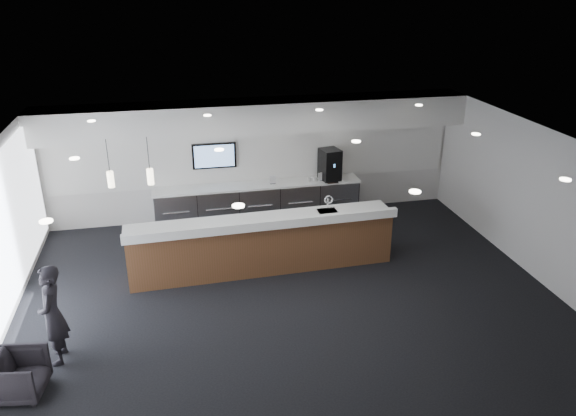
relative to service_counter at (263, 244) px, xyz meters
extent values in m
plane|color=black|center=(0.31, -1.14, -0.57)|extent=(10.00, 10.00, 0.00)
cube|color=black|center=(0.31, -1.14, 2.43)|extent=(10.00, 8.00, 0.02)
cube|color=silver|center=(0.31, 2.86, 0.93)|extent=(10.00, 0.02, 3.00)
cube|color=silver|center=(5.31, -1.14, 0.93)|extent=(0.02, 8.00, 3.00)
cube|color=silver|center=(0.31, 2.41, 2.08)|extent=(10.00, 0.90, 0.70)
cube|color=silver|center=(0.31, 2.83, 1.03)|extent=(9.80, 0.06, 1.40)
cube|color=gray|center=(0.31, 2.50, -0.12)|extent=(5.00, 0.60, 0.90)
cube|color=white|center=(0.31, 2.50, 0.35)|extent=(5.06, 0.66, 0.05)
cylinder|color=silver|center=(-1.69, 2.18, -0.08)|extent=(0.60, 0.02, 0.02)
cylinder|color=silver|center=(-0.69, 2.18, -0.08)|extent=(0.60, 0.02, 0.02)
cylinder|color=silver|center=(0.31, 2.18, -0.08)|extent=(0.60, 0.02, 0.02)
cylinder|color=silver|center=(1.31, 2.18, -0.08)|extent=(0.60, 0.02, 0.02)
cylinder|color=silver|center=(2.31, 2.18, -0.08)|extent=(0.60, 0.02, 0.02)
cube|color=black|center=(-0.69, 2.77, 1.08)|extent=(1.05, 0.07, 0.62)
cube|color=blue|center=(-0.69, 2.73, 1.08)|extent=(0.95, 0.01, 0.54)
cylinder|color=#F7E9C1|center=(-2.09, -0.34, 1.68)|extent=(0.12, 0.12, 0.30)
cylinder|color=#F7E9C1|center=(-2.79, -0.34, 1.68)|extent=(0.12, 0.12, 0.30)
cube|color=brown|center=(0.00, 0.01, -0.05)|extent=(5.40, 0.93, 1.05)
cube|color=white|center=(0.00, 0.01, 0.51)|extent=(5.48, 1.01, 0.06)
cube|color=white|center=(0.01, -0.41, 0.60)|extent=(5.46, 0.30, 0.18)
cylinder|color=silver|center=(1.41, 0.16, 0.68)|extent=(0.04, 0.04, 0.28)
torus|color=silver|center=(1.41, 0.10, 0.82)|extent=(0.19, 0.04, 0.19)
cube|color=black|center=(2.11, 2.47, 0.76)|extent=(0.53, 0.57, 0.77)
cube|color=silver|center=(2.11, 2.20, 0.39)|extent=(0.28, 0.12, 0.02)
cube|color=silver|center=(0.68, 2.44, 0.48)|extent=(0.15, 0.03, 0.21)
cube|color=silver|center=(1.88, 2.40, 0.48)|extent=(0.16, 0.06, 0.21)
imported|color=black|center=(-4.09, -3.00, -0.24)|extent=(0.82, 0.81, 0.67)
imported|color=black|center=(-3.66, -2.27, 0.25)|extent=(0.41, 0.61, 1.66)
imported|color=white|center=(2.15, 2.44, 0.42)|extent=(0.10, 0.10, 0.10)
imported|color=white|center=(2.01, 2.44, 0.42)|extent=(0.14, 0.14, 0.10)
imported|color=white|center=(1.87, 2.44, 0.42)|extent=(0.13, 0.13, 0.10)
imported|color=white|center=(1.73, 2.44, 0.42)|extent=(0.13, 0.13, 0.10)
imported|color=white|center=(1.59, 2.44, 0.42)|extent=(0.14, 0.14, 0.10)
camera|label=1|loc=(-1.64, -10.19, 5.12)|focal=35.00mm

